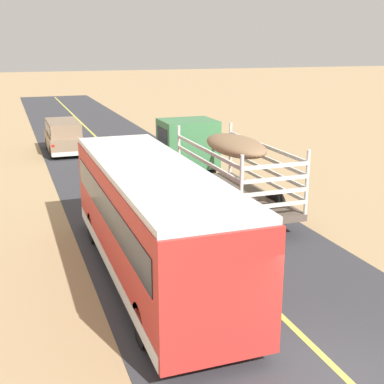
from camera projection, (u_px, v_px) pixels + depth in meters
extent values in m
plane|color=tan|center=(348.00, 381.00, 10.19)|extent=(240.00, 240.00, 0.00)
cube|color=#38383D|center=(348.00, 381.00, 10.19)|extent=(8.00, 120.00, 0.02)
cube|color=#D8CC4C|center=(348.00, 380.00, 10.19)|extent=(0.16, 117.60, 0.00)
cube|color=#3F7F4C|center=(188.00, 143.00, 24.57)|extent=(2.50, 2.20, 2.20)
cube|color=#192333|center=(188.00, 134.00, 24.45)|extent=(2.53, 1.54, 0.70)
cube|color=brown|center=(234.00, 196.00, 19.99)|extent=(2.50, 6.40, 0.24)
cylinder|color=silver|center=(179.00, 151.00, 22.11)|extent=(0.12, 0.12, 2.20)
cylinder|color=silver|center=(230.00, 148.00, 22.88)|extent=(0.12, 0.12, 2.20)
cylinder|color=silver|center=(241.00, 189.00, 16.43)|extent=(0.12, 0.12, 2.20)
cylinder|color=silver|center=(307.00, 182.00, 17.19)|extent=(0.12, 0.12, 2.20)
cube|color=silver|center=(205.00, 185.00, 19.44)|extent=(0.08, 6.30, 0.12)
cube|color=silver|center=(263.00, 179.00, 20.23)|extent=(0.08, 6.30, 0.12)
cube|color=silver|center=(274.00, 205.00, 16.97)|extent=(2.40, 0.08, 0.12)
cube|color=silver|center=(205.00, 173.00, 19.32)|extent=(0.08, 6.30, 0.12)
cube|color=silver|center=(263.00, 168.00, 20.10)|extent=(0.08, 6.30, 0.12)
cube|color=silver|center=(275.00, 192.00, 16.85)|extent=(2.40, 0.08, 0.12)
cube|color=silver|center=(205.00, 162.00, 19.20)|extent=(0.08, 6.30, 0.12)
cube|color=silver|center=(264.00, 157.00, 19.98)|extent=(0.08, 6.30, 0.12)
cube|color=silver|center=(275.00, 179.00, 16.73)|extent=(2.40, 0.08, 0.12)
cube|color=silver|center=(205.00, 150.00, 19.08)|extent=(0.08, 6.30, 0.12)
cube|color=silver|center=(264.00, 146.00, 19.86)|extent=(0.08, 6.30, 0.12)
cube|color=silver|center=(276.00, 166.00, 16.61)|extent=(2.40, 0.08, 0.12)
ellipsoid|color=#8C6B4C|center=(235.00, 145.00, 19.45)|extent=(1.75, 3.84, 0.70)
cylinder|color=black|center=(166.00, 171.00, 24.57)|extent=(0.32, 1.10, 1.10)
cylinder|color=black|center=(209.00, 167.00, 25.27)|extent=(0.32, 1.10, 1.10)
cylinder|color=black|center=(221.00, 213.00, 18.52)|extent=(0.32, 1.10, 1.10)
cylinder|color=black|center=(275.00, 206.00, 19.22)|extent=(0.32, 1.10, 1.10)
cube|color=red|center=(152.00, 220.00, 14.24)|extent=(2.50, 10.00, 2.70)
cube|color=white|center=(151.00, 169.00, 13.85)|extent=(2.45, 9.80, 0.16)
cube|color=#192333|center=(152.00, 203.00, 14.11)|extent=(2.54, 9.20, 0.80)
cube|color=silver|center=(153.00, 259.00, 14.56)|extent=(2.53, 9.80, 0.36)
cylinder|color=black|center=(94.00, 228.00, 17.16)|extent=(0.30, 1.00, 1.00)
cylinder|color=black|center=(158.00, 220.00, 17.87)|extent=(0.30, 1.00, 1.00)
cylinder|color=black|center=(144.00, 324.00, 11.28)|extent=(0.30, 1.00, 1.00)
cylinder|color=black|center=(237.00, 307.00, 11.99)|extent=(0.30, 1.00, 1.00)
cube|color=#8C7259|center=(64.00, 141.00, 31.24)|extent=(1.90, 4.60, 0.90)
cube|color=#8C7259|center=(63.00, 128.00, 30.87)|extent=(1.75, 3.59, 0.80)
cube|color=#192333|center=(63.00, 127.00, 30.86)|extent=(1.79, 3.22, 0.44)
cube|color=silver|center=(69.00, 154.00, 29.32)|extent=(1.86, 0.20, 0.24)
cube|color=red|center=(53.00, 146.00, 28.86)|extent=(0.16, 0.06, 0.14)
cube|color=red|center=(83.00, 144.00, 29.39)|extent=(0.16, 0.06, 0.14)
cylinder|color=black|center=(48.00, 143.00, 32.35)|extent=(0.26, 0.76, 0.76)
cylinder|color=black|center=(75.00, 141.00, 32.88)|extent=(0.26, 0.76, 0.76)
cylinder|color=black|center=(52.00, 152.00, 29.76)|extent=(0.26, 0.76, 0.76)
cylinder|color=black|center=(81.00, 150.00, 30.30)|extent=(0.26, 0.76, 0.76)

